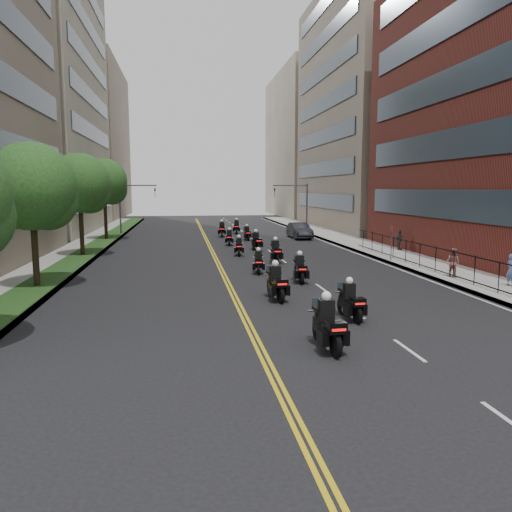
{
  "coord_description": "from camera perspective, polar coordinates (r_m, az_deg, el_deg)",
  "views": [
    {
      "loc": [
        -3.84,
        -14.33,
        5.09
      ],
      "look_at": [
        0.11,
        12.19,
        1.44
      ],
      "focal_mm": 35.0,
      "sensor_mm": 36.0,
      "label": 1
    }
  ],
  "objects": [
    {
      "name": "motorcycle_6",
      "position": [
        37.97,
        -1.96,
        0.99
      ],
      "size": [
        0.58,
        2.13,
        1.57
      ],
      "rotation": [
        0.0,
        0.0,
        -0.09
      ],
      "color": "black",
      "rests_on": "ground"
    },
    {
      "name": "motorcycle_1",
      "position": [
        19.86,
        10.73,
        -5.28
      ],
      "size": [
        0.57,
        2.24,
        1.66
      ],
      "rotation": [
        0.0,
        0.0,
        0.07
      ],
      "color": "black",
      "rests_on": "ground"
    },
    {
      "name": "pedestrian_c",
      "position": [
        41.83,
        16.07,
        1.78
      ],
      "size": [
        0.43,
        0.96,
        1.6
      ],
      "primitive_type": "imported",
      "rotation": [
        0.0,
        0.0,
        1.52
      ],
      "color": "#3C3C43",
      "rests_on": "sidewalk_right"
    },
    {
      "name": "parked_sedan",
      "position": [
        51.0,
        4.99,
        2.91
      ],
      "size": [
        1.81,
        4.94,
        1.62
      ],
      "primitive_type": "imported",
      "rotation": [
        0.0,
        0.0,
        0.02
      ],
      "color": "black",
      "rests_on": "ground"
    },
    {
      "name": "motorcycle_10",
      "position": [
        52.73,
        -3.92,
        2.99
      ],
      "size": [
        0.66,
        2.48,
        1.83
      ],
      "rotation": [
        0.0,
        0.0,
        -0.08
      ],
      "color": "black",
      "rests_on": "ground"
    },
    {
      "name": "motorcycle_9",
      "position": [
        49.12,
        -1.03,
        2.54
      ],
      "size": [
        0.5,
        2.16,
        1.59
      ],
      "rotation": [
        0.0,
        0.0,
        0.03
      ],
      "color": "black",
      "rests_on": "ground"
    },
    {
      "name": "traffic_signal_left",
      "position": [
        56.64,
        -14.33,
        6.11
      ],
      "size": [
        4.09,
        0.2,
        5.6
      ],
      "color": "#3F3F44",
      "rests_on": "ground"
    },
    {
      "name": "motorcycle_5",
      "position": [
        34.38,
        2.26,
        0.42
      ],
      "size": [
        0.57,
        2.41,
        1.78
      ],
      "rotation": [
        0.0,
        0.0,
        -0.04
      ],
      "color": "black",
      "rests_on": "ground"
    },
    {
      "name": "motorcycle_3",
      "position": [
        27.26,
        5.04,
        -1.59
      ],
      "size": [
        0.62,
        2.32,
        1.71
      ],
      "rotation": [
        0.0,
        0.0,
        -0.08
      ],
      "color": "black",
      "rests_on": "ground"
    },
    {
      "name": "motorcycle_4",
      "position": [
        30.04,
        0.28,
        -0.8
      ],
      "size": [
        0.63,
        2.11,
        1.56
      ],
      "rotation": [
        0.0,
        0.0,
        -0.13
      ],
      "color": "black",
      "rests_on": "ground"
    },
    {
      "name": "sidewalk_right",
      "position": [
        42.7,
        13.37,
        0.8
      ],
      "size": [
        4.0,
        90.0,
        0.15
      ],
      "primitive_type": "cube",
      "color": "gray",
      "rests_on": "ground"
    },
    {
      "name": "iron_fence",
      "position": [
        30.51,
        20.72,
        -0.63
      ],
      "size": [
        0.05,
        28.0,
        1.5
      ],
      "color": "black",
      "rests_on": "sidewalk_right"
    },
    {
      "name": "ground",
      "position": [
        15.69,
        6.29,
        -11.22
      ],
      "size": [
        160.0,
        160.0,
        0.0
      ],
      "primitive_type": "plane",
      "color": "black",
      "rests_on": "ground"
    },
    {
      "name": "building_right_tan",
      "position": [
        68.0,
        14.03,
        15.91
      ],
      "size": [
        15.11,
        28.0,
        30.0
      ],
      "color": "#7B6C5A",
      "rests_on": "ground"
    },
    {
      "name": "building_left_mid",
      "position": [
        66.0,
        -25.51,
        17.42
      ],
      "size": [
        16.11,
        28.0,
        34.0
      ],
      "color": "gray",
      "rests_on": "ground"
    },
    {
      "name": "grass_strip",
      "position": [
        40.32,
        -18.92,
        0.33
      ],
      "size": [
        2.0,
        90.0,
        0.04
      ],
      "primitive_type": "cube",
      "color": "#1B3D16",
      "rests_on": "sidewalk_left"
    },
    {
      "name": "motorcycle_7",
      "position": [
        41.32,
        0.01,
        1.63
      ],
      "size": [
        0.64,
        2.32,
        1.71
      ],
      "rotation": [
        0.0,
        0.0,
        0.09
      ],
      "color": "black",
      "rests_on": "ground"
    },
    {
      "name": "motorcycle_0",
      "position": [
        16.09,
        8.17,
        -8.03
      ],
      "size": [
        0.6,
        2.52,
        1.86
      ],
      "rotation": [
        0.0,
        0.0,
        0.04
      ],
      "color": "black",
      "rests_on": "ground"
    },
    {
      "name": "pedestrian_a",
      "position": [
        28.46,
        27.16,
        -1.42
      ],
      "size": [
        0.54,
        0.68,
        1.65
      ],
      "primitive_type": "imported",
      "rotation": [
        0.0,
        0.0,
        1.83
      ],
      "color": "#4F5F92",
      "rests_on": "sidewalk_right"
    },
    {
      "name": "traffic_signal_right",
      "position": [
        57.92,
        4.92,
        6.35
      ],
      "size": [
        4.09,
        0.2,
        5.6
      ],
      "color": "#3F3F44",
      "rests_on": "ground"
    },
    {
      "name": "sidewalk_left",
      "position": [
        40.48,
        -20.03,
        0.17
      ],
      "size": [
        4.0,
        90.0,
        0.15
      ],
      "primitive_type": "cube",
      "color": "gray",
      "rests_on": "ground"
    },
    {
      "name": "motorcycle_2",
      "position": [
        22.89,
        2.31,
        -3.25
      ],
      "size": [
        0.67,
        2.48,
        1.83
      ],
      "rotation": [
        0.0,
        0.0,
        0.09
      ],
      "color": "black",
      "rests_on": "ground"
    },
    {
      "name": "motorcycle_11",
      "position": [
        56.27,
        -2.24,
        3.28
      ],
      "size": [
        0.73,
        2.4,
        1.77
      ],
      "rotation": [
        0.0,
        0.0,
        -0.14
      ],
      "color": "black",
      "rests_on": "ground"
    },
    {
      "name": "building_right_far",
      "position": [
        96.07,
        7.02,
        12.42
      ],
      "size": [
        15.0,
        28.0,
        26.0
      ],
      "primitive_type": "cube",
      "color": "gray",
      "rests_on": "ground"
    },
    {
      "name": "street_trees",
      "position": [
        33.72,
        -21.0,
        7.32
      ],
      "size": [
        4.4,
        38.4,
        7.98
      ],
      "color": "#302315",
      "rests_on": "ground"
    },
    {
      "name": "building_left_far",
      "position": [
        94.43,
        -19.99,
        12.1
      ],
      "size": [
        16.0,
        28.0,
        26.0
      ],
      "primitive_type": "cube",
      "color": "#7B6C5A",
      "rests_on": "ground"
    },
    {
      "name": "pedestrian_b",
      "position": [
        30.09,
        21.61,
        -0.68
      ],
      "size": [
        0.9,
        0.98,
        1.62
      ],
      "primitive_type": "imported",
      "rotation": [
        0.0,
        0.0,
        2.04
      ],
      "color": "#91534F",
      "rests_on": "sidewalk_right"
    },
    {
      "name": "motorcycle_8",
      "position": [
        44.85,
        -3.06,
        2.04
      ],
      "size": [
        0.63,
        2.16,
        1.6
      ],
      "rotation": [
        0.0,
        0.0,
        -0.12
      ],
      "color": "black",
      "rests_on": "ground"
    }
  ]
}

